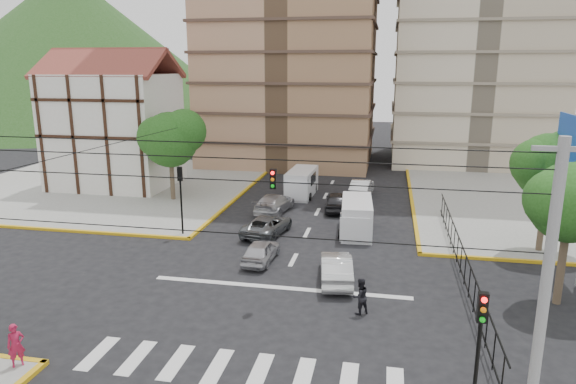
% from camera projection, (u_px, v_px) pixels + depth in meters
% --- Properties ---
extents(ground, '(160.00, 160.00, 0.00)m').
position_uv_depth(ground, '(274.00, 298.00, 24.35)').
color(ground, black).
rests_on(ground, ground).
extents(sidewalk_nw, '(26.00, 26.00, 0.15)m').
position_uv_depth(sidewalk_nw, '(109.00, 185.00, 47.11)').
color(sidewalk_nw, gray).
rests_on(sidewalk_nw, ground).
extents(crosswalk_stripes, '(12.00, 2.40, 0.01)m').
position_uv_depth(crosswalk_stripes, '(238.00, 369.00, 18.63)').
color(crosswalk_stripes, silver).
rests_on(crosswalk_stripes, ground).
extents(stop_line, '(13.00, 0.40, 0.01)m').
position_uv_depth(stop_line, '(279.00, 287.00, 25.49)').
color(stop_line, silver).
rests_on(stop_line, ground).
extents(tudor_building, '(10.80, 8.05, 12.23)m').
position_uv_depth(tudor_building, '(115.00, 129.00, 45.68)').
color(tudor_building, silver).
rests_on(tudor_building, ground).
extents(distant_hill, '(70.00, 70.00, 28.00)m').
position_uv_depth(distant_hill, '(73.00, 48.00, 97.91)').
color(distant_hill, '#204A18').
rests_on(distant_hill, ground).
extents(park_fence, '(0.10, 22.50, 1.66)m').
position_uv_depth(park_fence, '(460.00, 275.00, 26.96)').
color(park_fence, black).
rests_on(park_fence, ground).
extents(tree_park_a, '(4.41, 3.60, 6.83)m').
position_uv_depth(tree_park_a, '(572.00, 199.00, 22.63)').
color(tree_park_a, '#473828').
rests_on(tree_park_a, ground).
extents(tree_park_c, '(4.65, 3.80, 7.25)m').
position_uv_depth(tree_park_c, '(551.00, 163.00, 29.03)').
color(tree_park_c, '#473828').
rests_on(tree_park_c, ground).
extents(tree_tudor, '(5.39, 4.40, 7.43)m').
position_uv_depth(tree_tudor, '(171.00, 137.00, 40.57)').
color(tree_tudor, '#473828').
rests_on(tree_tudor, ground).
extents(traffic_light_se, '(0.28, 0.22, 4.40)m').
position_uv_depth(traffic_light_se, '(479.00, 339.00, 14.72)').
color(traffic_light_se, black).
rests_on(traffic_light_se, ground).
extents(traffic_light_nw, '(0.28, 0.22, 4.40)m').
position_uv_depth(traffic_light_nw, '(181.00, 189.00, 32.49)').
color(traffic_light_nw, black).
rests_on(traffic_light_nw, ground).
extents(traffic_light_hanging, '(18.00, 9.12, 0.92)m').
position_uv_depth(traffic_light_hanging, '(262.00, 187.00, 20.99)').
color(traffic_light_hanging, black).
rests_on(traffic_light_hanging, ground).
extents(utility_pole_se, '(1.40, 0.28, 9.00)m').
position_uv_depth(utility_pole_se, '(543.00, 309.00, 12.95)').
color(utility_pole_se, slate).
rests_on(utility_pole_se, ground).
extents(van_right_lane, '(2.25, 5.01, 2.20)m').
position_uv_depth(van_right_lane, '(356.00, 218.00, 33.38)').
color(van_right_lane, silver).
rests_on(van_right_lane, ground).
extents(van_left_lane, '(2.15, 5.03, 2.24)m').
position_uv_depth(van_left_lane, '(301.00, 184.00, 42.93)').
color(van_left_lane, silver).
rests_on(van_left_lane, ground).
extents(car_silver_front_left, '(1.67, 3.75, 1.25)m').
position_uv_depth(car_silver_front_left, '(261.00, 251.00, 28.73)').
color(car_silver_front_left, '#B0B0B5').
rests_on(car_silver_front_left, ground).
extents(car_white_front_right, '(2.14, 4.56, 1.44)m').
position_uv_depth(car_white_front_right, '(336.00, 268.00, 26.09)').
color(car_white_front_right, silver).
rests_on(car_white_front_right, ground).
extents(car_grey_mid_left, '(2.93, 4.97, 1.30)m').
position_uv_depth(car_grey_mid_left, '(267.00, 225.00, 33.32)').
color(car_grey_mid_left, '#5A5E62').
rests_on(car_grey_mid_left, ground).
extents(car_silver_rear_left, '(2.62, 5.03, 1.39)m').
position_uv_depth(car_silver_rear_left, '(274.00, 203.00, 38.43)').
color(car_silver_rear_left, '#B3B2B7').
rests_on(car_silver_rear_left, ground).
extents(car_darkgrey_mid_right, '(1.93, 4.34, 1.45)m').
position_uv_depth(car_darkgrey_mid_right, '(337.00, 201.00, 38.84)').
color(car_darkgrey_mid_right, black).
rests_on(car_darkgrey_mid_right, ground).
extents(car_white_rear_right, '(1.97, 4.54, 1.45)m').
position_uv_depth(car_white_rear_right, '(362.00, 188.00, 43.14)').
color(car_white_rear_right, silver).
rests_on(car_white_rear_right, ground).
extents(pedestrian_sw_corner, '(0.69, 0.69, 1.62)m').
position_uv_depth(pedestrian_sw_corner, '(16.00, 345.00, 18.44)').
color(pedestrian_sw_corner, '#AD1A3F').
rests_on(pedestrian_sw_corner, sidewalk_sw).
extents(pedestrian_crosswalk, '(1.03, 0.99, 1.67)m').
position_uv_depth(pedestrian_crosswalk, '(360.00, 296.00, 22.63)').
color(pedestrian_crosswalk, black).
rests_on(pedestrian_crosswalk, ground).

